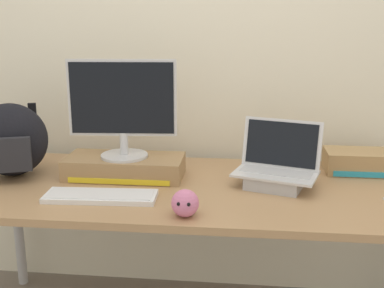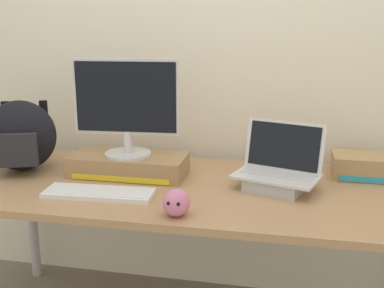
% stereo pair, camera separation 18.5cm
% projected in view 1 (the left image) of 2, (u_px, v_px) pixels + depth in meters
% --- Properties ---
extents(back_wall, '(7.00, 0.10, 2.60)m').
position_uv_depth(back_wall, '(203.00, 42.00, 2.37)').
color(back_wall, silver).
rests_on(back_wall, ground).
extents(desk, '(2.07, 0.83, 0.73)m').
position_uv_depth(desk, '(192.00, 198.00, 2.04)').
color(desk, '#A87F56').
rests_on(desk, ground).
extents(toner_box_yellow, '(0.52, 0.24, 0.09)m').
position_uv_depth(toner_box_yellow, '(125.00, 167.00, 2.12)').
color(toner_box_yellow, '#9E7A51').
rests_on(toner_box_yellow, desk).
extents(desktop_monitor, '(0.47, 0.21, 0.43)m').
position_uv_depth(desktop_monitor, '(123.00, 107.00, 2.06)').
color(desktop_monitor, silver).
rests_on(desktop_monitor, toner_box_yellow).
extents(open_laptop, '(0.38, 0.30, 0.27)m').
position_uv_depth(open_laptop, '(276.00, 173.00, 2.01)').
color(open_laptop, '#ADADB2').
rests_on(open_laptop, desk).
extents(external_keyboard, '(0.44, 0.16, 0.02)m').
position_uv_depth(external_keyboard, '(101.00, 196.00, 1.87)').
color(external_keyboard, white).
rests_on(external_keyboard, desk).
extents(messenger_backpack, '(0.38, 0.34, 0.32)m').
position_uv_depth(messenger_backpack, '(11.00, 140.00, 2.11)').
color(messenger_backpack, black).
rests_on(messenger_backpack, desk).
extents(plush_toy, '(0.10, 0.10, 0.10)m').
position_uv_depth(plush_toy, '(185.00, 203.00, 1.69)').
color(plush_toy, '#CC7099').
rests_on(plush_toy, desk).
extents(toner_box_cyan, '(0.32, 0.18, 0.10)m').
position_uv_depth(toner_box_cyan, '(361.00, 162.00, 2.18)').
color(toner_box_cyan, '#A88456').
rests_on(toner_box_cyan, desk).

